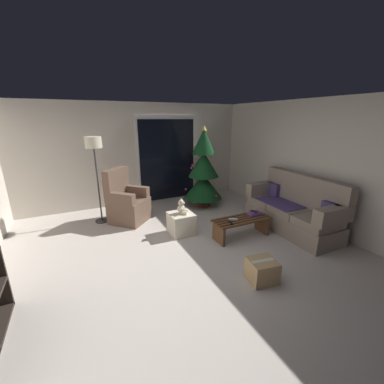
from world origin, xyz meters
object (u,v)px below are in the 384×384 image
at_px(coffee_table, 242,225).
at_px(christmas_tree, 203,172).
at_px(teddy_bear_cream, 182,208).
at_px(couch, 293,210).
at_px(armchair, 127,203).
at_px(remote_white, 233,219).
at_px(ottoman, 181,223).
at_px(floor_lamp, 94,151).
at_px(cell_phone, 254,211).
at_px(remote_black, 231,223).
at_px(cardboard_box_taped_mid_floor, 262,270).
at_px(book_stack, 255,213).

xyz_separation_m(coffee_table, christmas_tree, (0.16, 1.80, 0.62)).
relative_size(christmas_tree, teddy_bear_cream, 6.91).
relative_size(couch, armchair, 1.73).
height_order(remote_white, teddy_bear_cream, teddy_bear_cream).
bearing_deg(ottoman, coffee_table, -33.50).
bearing_deg(couch, ottoman, 159.65).
relative_size(coffee_table, remote_white, 7.05).
bearing_deg(teddy_bear_cream, armchair, 127.27).
xyz_separation_m(ottoman, teddy_bear_cream, (0.01, -0.01, 0.32)).
distance_m(christmas_tree, floor_lamp, 2.50).
relative_size(cell_phone, armchair, 0.13).
height_order(couch, cell_phone, couch).
bearing_deg(remote_black, coffee_table, -144.43).
height_order(teddy_bear_cream, cardboard_box_taped_mid_floor, teddy_bear_cream).
bearing_deg(coffee_table, armchair, 136.04).
xyz_separation_m(armchair, cardboard_box_taped_mid_floor, (1.22, -2.84, -0.25)).
xyz_separation_m(remote_white, cardboard_box_taped_mid_floor, (-0.34, -1.18, -0.23)).
bearing_deg(remote_black, book_stack, -148.60).
bearing_deg(coffee_table, floor_lamp, 139.99).
distance_m(floor_lamp, ottoman, 2.24).
relative_size(remote_white, christmas_tree, 0.08).
height_order(coffee_table, ottoman, ottoman).
xyz_separation_m(christmas_tree, floor_lamp, (-2.42, 0.09, 0.63)).
height_order(armchair, ottoman, armchair).
bearing_deg(teddy_bear_cream, floor_lamp, 136.03).
relative_size(couch, cardboard_box_taped_mid_floor, 4.74).
bearing_deg(teddy_bear_cream, couch, -20.28).
height_order(christmas_tree, teddy_bear_cream, christmas_tree).
xyz_separation_m(coffee_table, teddy_bear_cream, (-0.93, 0.62, 0.28)).
height_order(remote_black, christmas_tree, christmas_tree).
height_order(remote_white, remote_black, same).
relative_size(remote_black, christmas_tree, 0.08).
height_order(remote_black, ottoman, ottoman).
bearing_deg(ottoman, book_stack, -24.54).
bearing_deg(coffee_table, teddy_bear_cream, 146.50).
bearing_deg(couch, book_stack, 166.72).
height_order(couch, floor_lamp, floor_lamp).
bearing_deg(remote_black, cell_phone, -147.26).
bearing_deg(coffee_table, remote_black, -163.94).
height_order(book_stack, teddy_bear_cream, teddy_bear_cream).
xyz_separation_m(remote_white, armchair, (-1.55, 1.66, 0.02)).
bearing_deg(book_stack, teddy_bear_cream, 155.53).
height_order(remote_white, ottoman, ottoman).
bearing_deg(remote_white, coffee_table, 114.28).
xyz_separation_m(remote_black, cell_phone, (0.62, 0.15, 0.05)).
distance_m(remote_white, ottoman, 0.99).
xyz_separation_m(couch, remote_white, (-1.32, 0.16, -0.02)).
xyz_separation_m(remote_white, ottoman, (-0.76, 0.61, -0.18)).
relative_size(couch, book_stack, 7.15).
xyz_separation_m(couch, book_stack, (-0.81, 0.19, -0.00)).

